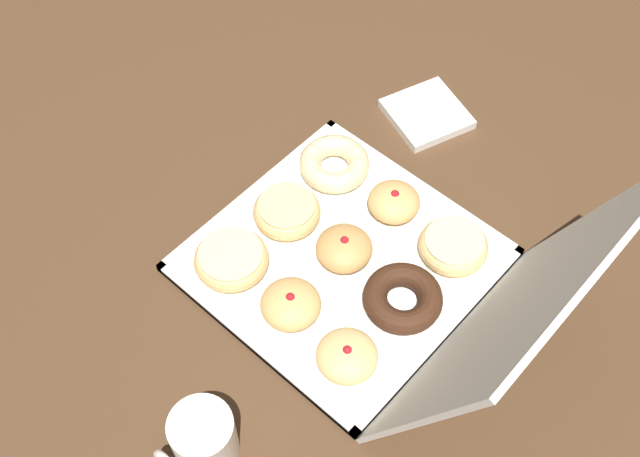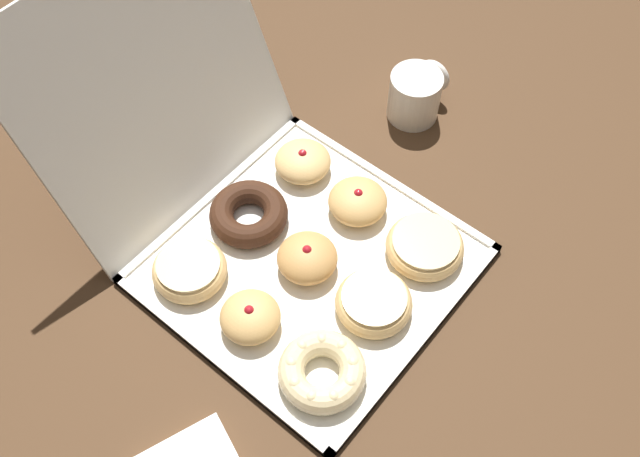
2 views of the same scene
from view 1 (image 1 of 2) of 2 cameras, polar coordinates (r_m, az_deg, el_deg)
ground_plane at (r=1.26m, az=1.54°, el=-2.44°), size 3.00×3.00×0.00m
donut_box at (r=1.25m, az=1.54°, el=-2.31°), size 0.41×0.41×0.01m
box_lid_open at (r=1.03m, az=13.67°, el=-5.62°), size 0.41×0.15×0.38m
cruller_donut_0 at (r=1.34m, az=1.03°, el=4.69°), size 0.12×0.12×0.04m
glazed_ring_donut_1 at (r=1.28m, az=-2.49°, el=1.17°), size 0.11×0.11×0.04m
glazed_ring_donut_2 at (r=1.23m, az=-6.38°, el=-2.18°), size 0.12×0.12×0.04m
jelly_filled_donut_3 at (r=1.29m, az=5.32°, el=1.93°), size 0.09×0.09×0.05m
jelly_filled_donut_4 at (r=1.23m, az=1.67°, el=-1.38°), size 0.09×0.09×0.05m
jelly_filled_donut_5 at (r=1.18m, az=-2.11°, el=-5.45°), size 0.09×0.09×0.05m
glazed_ring_donut_6 at (r=1.26m, az=9.55°, el=-1.23°), size 0.11×0.11×0.04m
chocolate_cake_ring_donut_7 at (r=1.20m, az=5.94°, el=-5.01°), size 0.12×0.12×0.04m
jelly_filled_donut_8 at (r=1.14m, az=1.94°, el=-9.14°), size 0.09×0.09×0.05m
coffee_mug at (r=1.09m, az=-8.49°, el=-14.65°), size 0.11×0.09×0.09m
napkin_stack at (r=1.45m, az=7.65°, el=8.15°), size 0.16×0.16×0.02m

